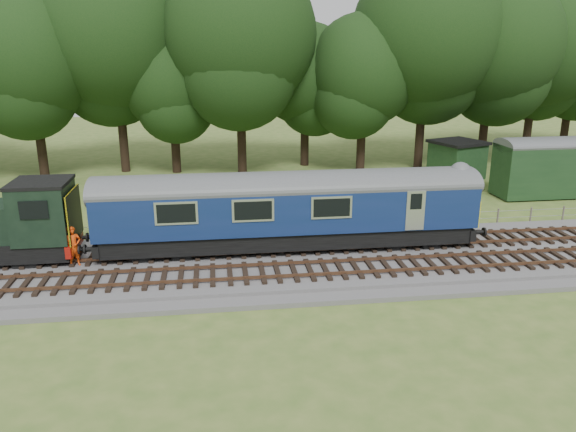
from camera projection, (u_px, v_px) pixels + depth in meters
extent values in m
plane|color=#476625|center=(259.00, 267.00, 26.03)|extent=(120.00, 120.00, 0.00)
cube|color=#4C4C4F|center=(259.00, 264.00, 25.98)|extent=(70.00, 7.00, 0.35)
cube|color=brown|center=(258.00, 252.00, 26.53)|extent=(66.50, 0.07, 0.14)
cube|color=brown|center=(255.00, 242.00, 27.89)|extent=(66.50, 0.07, 0.14)
cube|color=brown|center=(263.00, 277.00, 23.69)|extent=(66.50, 0.07, 0.14)
cube|color=brown|center=(261.00, 264.00, 25.05)|extent=(66.50, 0.07, 0.14)
cube|color=black|center=(289.00, 234.00, 27.24)|extent=(17.46, 2.52, 0.85)
cube|color=#0E224D|center=(289.00, 206.00, 26.83)|extent=(18.00, 2.80, 2.05)
cube|color=yellow|center=(467.00, 207.00, 28.06)|extent=(0.06, 2.74, 1.30)
cube|color=black|center=(407.00, 233.00, 28.05)|extent=(2.60, 2.00, 0.55)
cube|color=black|center=(163.00, 244.00, 26.55)|extent=(2.60, 2.00, 0.55)
cube|color=black|center=(44.00, 211.00, 25.38)|extent=(2.40, 2.55, 2.60)
cube|color=#9E140C|center=(75.00, 244.00, 25.99)|extent=(0.25, 2.60, 0.55)
cube|color=yellow|center=(74.00, 215.00, 25.60)|extent=(0.06, 2.55, 2.30)
imported|color=#F1450C|center=(74.00, 246.00, 25.03)|extent=(0.80, 0.71, 1.84)
cube|color=#173218|center=(457.00, 161.00, 43.33)|extent=(4.08, 4.08, 2.65)
cube|color=black|center=(458.00, 142.00, 42.91)|extent=(4.48, 4.48, 0.21)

